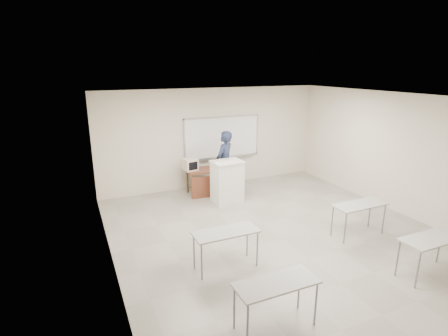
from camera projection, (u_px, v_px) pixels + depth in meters
name	position (u px, v px, depth m)	size (l,w,h in m)	color
floor	(283.00, 239.00, 7.59)	(7.00, 8.00, 0.01)	gray
whiteboard	(222.00, 138.00, 10.77)	(2.48, 0.10, 1.31)	white
student_desks	(327.00, 238.00, 6.22)	(4.40, 2.20, 0.73)	#A7A7A2
instructor_desk	(211.00, 177.00, 10.08)	(1.32, 0.66, 0.75)	brown
podium	(227.00, 181.00, 9.54)	(0.82, 0.60, 1.16)	silver
crt_monitor	(190.00, 164.00, 9.97)	(0.36, 0.41, 0.34)	beige
laptop	(220.00, 164.00, 10.39)	(0.29, 0.27, 0.22)	black
mouse	(226.00, 166.00, 10.37)	(0.09, 0.06, 0.04)	#9A9DA1
keyboard	(221.00, 161.00, 9.39)	(0.50, 0.17, 0.03)	beige
presenter	(225.00, 163.00, 10.07)	(0.68, 0.45, 1.86)	black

